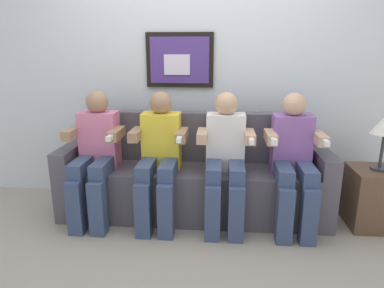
{
  "coord_description": "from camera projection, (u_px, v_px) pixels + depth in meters",
  "views": [
    {
      "loc": [
        0.23,
        -2.53,
        1.45
      ],
      "look_at": [
        0.0,
        0.15,
        0.7
      ],
      "focal_mm": 31.91,
      "sensor_mm": 36.0,
      "label": 1
    }
  ],
  "objects": [
    {
      "name": "person_leftmost",
      "position": [
        96.0,
        152.0,
        2.89
      ],
      "size": [
        0.46,
        0.56,
        1.11
      ],
      "color": "pink",
      "rests_on": "ground_plane"
    },
    {
      "name": "ground_plane",
      "position": [
        190.0,
        230.0,
        2.83
      ],
      "size": [
        6.16,
        6.16,
        0.0
      ],
      "primitive_type": "plane",
      "color": "#9E9384"
    },
    {
      "name": "person_left_center",
      "position": [
        160.0,
        154.0,
        2.84
      ],
      "size": [
        0.46,
        0.56,
        1.11
      ],
      "color": "yellow",
      "rests_on": "ground_plane"
    },
    {
      "name": "back_wall_assembly",
      "position": [
        197.0,
        65.0,
        3.22
      ],
      "size": [
        4.74,
        0.1,
        2.6
      ],
      "color": "silver",
      "rests_on": "ground_plane"
    },
    {
      "name": "person_rightmost",
      "position": [
        293.0,
        157.0,
        2.75
      ],
      "size": [
        0.46,
        0.56,
        1.11
      ],
      "color": "#8C59A5",
      "rests_on": "ground_plane"
    },
    {
      "name": "person_right_center",
      "position": [
        225.0,
        156.0,
        2.8
      ],
      "size": [
        0.46,
        0.56,
        1.11
      ],
      "color": "white",
      "rests_on": "ground_plane"
    },
    {
      "name": "couch",
      "position": [
        194.0,
        180.0,
        3.06
      ],
      "size": [
        2.34,
        0.58,
        0.9
      ],
      "color": "#514C56",
      "rests_on": "ground_plane"
    },
    {
      "name": "side_table_right",
      "position": [
        373.0,
        198.0,
        2.85
      ],
      "size": [
        0.4,
        0.4,
        0.5
      ],
      "color": "brown",
      "rests_on": "ground_plane"
    }
  ]
}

